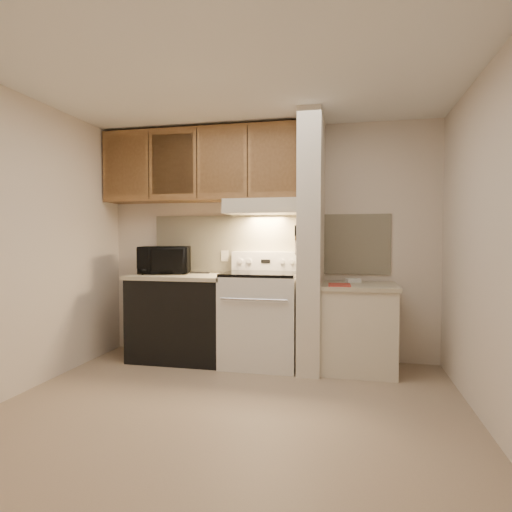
% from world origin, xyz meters
% --- Properties ---
extents(floor, '(3.60, 3.60, 0.00)m').
position_xyz_m(floor, '(0.00, 0.00, 0.00)').
color(floor, tan).
rests_on(floor, ground).
extents(ceiling, '(3.60, 3.60, 0.00)m').
position_xyz_m(ceiling, '(0.00, 0.00, 2.50)').
color(ceiling, white).
rests_on(ceiling, wall_back).
extents(wall_back, '(3.60, 2.50, 0.02)m').
position_xyz_m(wall_back, '(0.00, 1.50, 1.25)').
color(wall_back, beige).
rests_on(wall_back, floor).
extents(wall_left, '(0.02, 3.00, 2.50)m').
position_xyz_m(wall_left, '(-1.80, 0.00, 1.25)').
color(wall_left, beige).
rests_on(wall_left, floor).
extents(wall_right, '(0.02, 3.00, 2.50)m').
position_xyz_m(wall_right, '(1.80, 0.00, 1.25)').
color(wall_right, beige).
rests_on(wall_right, floor).
extents(backsplash, '(2.60, 0.02, 0.63)m').
position_xyz_m(backsplash, '(0.00, 1.49, 1.24)').
color(backsplash, '#F0E6C1').
rests_on(backsplash, wall_back).
extents(range_body, '(0.76, 0.65, 0.92)m').
position_xyz_m(range_body, '(0.00, 1.16, 0.46)').
color(range_body, silver).
rests_on(range_body, floor).
extents(oven_window, '(0.50, 0.01, 0.30)m').
position_xyz_m(oven_window, '(0.00, 0.84, 0.50)').
color(oven_window, black).
rests_on(oven_window, range_body).
extents(oven_handle, '(0.65, 0.02, 0.02)m').
position_xyz_m(oven_handle, '(0.00, 0.80, 0.72)').
color(oven_handle, silver).
rests_on(oven_handle, range_body).
extents(cooktop, '(0.74, 0.64, 0.03)m').
position_xyz_m(cooktop, '(0.00, 1.16, 0.94)').
color(cooktop, black).
rests_on(cooktop, range_body).
extents(range_backguard, '(0.76, 0.08, 0.20)m').
position_xyz_m(range_backguard, '(0.00, 1.44, 1.05)').
color(range_backguard, silver).
rests_on(range_backguard, range_body).
extents(range_display, '(0.10, 0.01, 0.04)m').
position_xyz_m(range_display, '(0.00, 1.40, 1.05)').
color(range_display, black).
rests_on(range_display, range_backguard).
extents(range_knob_left_outer, '(0.05, 0.02, 0.05)m').
position_xyz_m(range_knob_left_outer, '(-0.28, 1.40, 1.05)').
color(range_knob_left_outer, silver).
rests_on(range_knob_left_outer, range_backguard).
extents(range_knob_left_inner, '(0.05, 0.02, 0.05)m').
position_xyz_m(range_knob_left_inner, '(-0.18, 1.40, 1.05)').
color(range_knob_left_inner, silver).
rests_on(range_knob_left_inner, range_backguard).
extents(range_knob_right_inner, '(0.05, 0.02, 0.05)m').
position_xyz_m(range_knob_right_inner, '(0.18, 1.40, 1.05)').
color(range_knob_right_inner, silver).
rests_on(range_knob_right_inner, range_backguard).
extents(range_knob_right_outer, '(0.05, 0.02, 0.05)m').
position_xyz_m(range_knob_right_outer, '(0.28, 1.40, 1.05)').
color(range_knob_right_outer, silver).
rests_on(range_knob_right_outer, range_backguard).
extents(dishwasher_front, '(1.00, 0.63, 0.87)m').
position_xyz_m(dishwasher_front, '(-0.88, 1.17, 0.43)').
color(dishwasher_front, black).
rests_on(dishwasher_front, floor).
extents(left_countertop, '(1.04, 0.67, 0.04)m').
position_xyz_m(left_countertop, '(-0.88, 1.17, 0.89)').
color(left_countertop, '#B4AB90').
rests_on(left_countertop, dishwasher_front).
extents(spoon_rest, '(0.22, 0.09, 0.01)m').
position_xyz_m(spoon_rest, '(-0.73, 1.36, 0.92)').
color(spoon_rest, black).
rests_on(spoon_rest, left_countertop).
extents(teal_jar, '(0.10, 0.10, 0.11)m').
position_xyz_m(teal_jar, '(-1.23, 1.39, 0.97)').
color(teal_jar, '#29585C').
rests_on(teal_jar, left_countertop).
extents(outlet, '(0.08, 0.01, 0.12)m').
position_xyz_m(outlet, '(-0.48, 1.48, 1.10)').
color(outlet, beige).
rests_on(outlet, backsplash).
extents(microwave, '(0.61, 0.49, 0.30)m').
position_xyz_m(microwave, '(-1.10, 1.25, 1.06)').
color(microwave, black).
rests_on(microwave, left_countertop).
extents(partition_pillar, '(0.22, 0.70, 2.50)m').
position_xyz_m(partition_pillar, '(0.51, 1.15, 1.25)').
color(partition_pillar, beige).
rests_on(partition_pillar, floor).
extents(pillar_trim, '(0.01, 0.70, 0.04)m').
position_xyz_m(pillar_trim, '(0.39, 1.15, 1.30)').
color(pillar_trim, brown).
rests_on(pillar_trim, partition_pillar).
extents(knife_strip, '(0.02, 0.42, 0.04)m').
position_xyz_m(knife_strip, '(0.39, 1.10, 1.32)').
color(knife_strip, black).
rests_on(knife_strip, partition_pillar).
extents(knife_blade_a, '(0.01, 0.03, 0.16)m').
position_xyz_m(knife_blade_a, '(0.38, 0.95, 1.22)').
color(knife_blade_a, silver).
rests_on(knife_blade_a, knife_strip).
extents(knife_handle_a, '(0.02, 0.02, 0.10)m').
position_xyz_m(knife_handle_a, '(0.38, 0.95, 1.37)').
color(knife_handle_a, black).
rests_on(knife_handle_a, knife_strip).
extents(knife_blade_b, '(0.01, 0.04, 0.18)m').
position_xyz_m(knife_blade_b, '(0.38, 1.03, 1.21)').
color(knife_blade_b, silver).
rests_on(knife_blade_b, knife_strip).
extents(knife_handle_b, '(0.02, 0.02, 0.10)m').
position_xyz_m(knife_handle_b, '(0.38, 1.01, 1.37)').
color(knife_handle_b, black).
rests_on(knife_handle_b, knife_strip).
extents(knife_blade_c, '(0.01, 0.04, 0.20)m').
position_xyz_m(knife_blade_c, '(0.38, 1.09, 1.20)').
color(knife_blade_c, silver).
rests_on(knife_blade_c, knife_strip).
extents(knife_handle_c, '(0.02, 0.02, 0.10)m').
position_xyz_m(knife_handle_c, '(0.38, 1.11, 1.37)').
color(knife_handle_c, black).
rests_on(knife_handle_c, knife_strip).
extents(knife_blade_d, '(0.01, 0.04, 0.16)m').
position_xyz_m(knife_blade_d, '(0.38, 1.18, 1.22)').
color(knife_blade_d, silver).
rests_on(knife_blade_d, knife_strip).
extents(knife_handle_d, '(0.02, 0.02, 0.10)m').
position_xyz_m(knife_handle_d, '(0.38, 1.18, 1.37)').
color(knife_handle_d, black).
rests_on(knife_handle_d, knife_strip).
extents(knife_blade_e, '(0.01, 0.04, 0.18)m').
position_xyz_m(knife_blade_e, '(0.38, 1.25, 1.21)').
color(knife_blade_e, silver).
rests_on(knife_blade_e, knife_strip).
extents(knife_handle_e, '(0.02, 0.02, 0.10)m').
position_xyz_m(knife_handle_e, '(0.38, 1.25, 1.37)').
color(knife_handle_e, black).
rests_on(knife_handle_e, knife_strip).
extents(oven_mitt, '(0.03, 0.10, 0.24)m').
position_xyz_m(oven_mitt, '(0.38, 1.32, 1.16)').
color(oven_mitt, gray).
rests_on(oven_mitt, partition_pillar).
extents(right_cab_base, '(0.70, 0.60, 0.81)m').
position_xyz_m(right_cab_base, '(0.97, 1.15, 0.40)').
color(right_cab_base, beige).
rests_on(right_cab_base, floor).
extents(right_countertop, '(0.74, 0.64, 0.04)m').
position_xyz_m(right_countertop, '(0.97, 1.15, 0.83)').
color(right_countertop, '#B4AB90').
rests_on(right_countertop, right_cab_base).
extents(red_folder, '(0.22, 0.29, 0.01)m').
position_xyz_m(red_folder, '(0.79, 1.00, 0.85)').
color(red_folder, '#AE372C').
rests_on(red_folder, right_countertop).
extents(white_box, '(0.16, 0.13, 0.04)m').
position_xyz_m(white_box, '(0.92, 1.33, 0.87)').
color(white_box, white).
rests_on(white_box, right_countertop).
extents(range_hood, '(0.78, 0.44, 0.15)m').
position_xyz_m(range_hood, '(0.00, 1.28, 1.62)').
color(range_hood, beige).
rests_on(range_hood, upper_cabinets).
extents(hood_lip, '(0.78, 0.04, 0.06)m').
position_xyz_m(hood_lip, '(0.00, 1.07, 1.58)').
color(hood_lip, beige).
rests_on(hood_lip, range_hood).
extents(upper_cabinets, '(2.18, 0.33, 0.77)m').
position_xyz_m(upper_cabinets, '(-0.69, 1.32, 2.08)').
color(upper_cabinets, brown).
rests_on(upper_cabinets, wall_back).
extents(cab_door_a, '(0.46, 0.01, 0.63)m').
position_xyz_m(cab_door_a, '(-1.51, 1.17, 2.08)').
color(cab_door_a, brown).
rests_on(cab_door_a, upper_cabinets).
extents(cab_gap_a, '(0.01, 0.01, 0.73)m').
position_xyz_m(cab_gap_a, '(-1.23, 1.16, 2.08)').
color(cab_gap_a, black).
rests_on(cab_gap_a, upper_cabinets).
extents(cab_door_b, '(0.46, 0.01, 0.63)m').
position_xyz_m(cab_door_b, '(-0.96, 1.17, 2.08)').
color(cab_door_b, brown).
rests_on(cab_door_b, upper_cabinets).
extents(cab_gap_b, '(0.01, 0.01, 0.73)m').
position_xyz_m(cab_gap_b, '(-0.69, 1.16, 2.08)').
color(cab_gap_b, black).
rests_on(cab_gap_b, upper_cabinets).
extents(cab_door_c, '(0.46, 0.01, 0.63)m').
position_xyz_m(cab_door_c, '(-0.42, 1.17, 2.08)').
color(cab_door_c, brown).
rests_on(cab_door_c, upper_cabinets).
extents(cab_gap_c, '(0.01, 0.01, 0.73)m').
position_xyz_m(cab_gap_c, '(-0.14, 1.16, 2.08)').
color(cab_gap_c, black).
rests_on(cab_gap_c, upper_cabinets).
extents(cab_door_d, '(0.46, 0.01, 0.63)m').
position_xyz_m(cab_door_d, '(0.13, 1.17, 2.08)').
color(cab_door_d, brown).
rests_on(cab_door_d, upper_cabinets).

